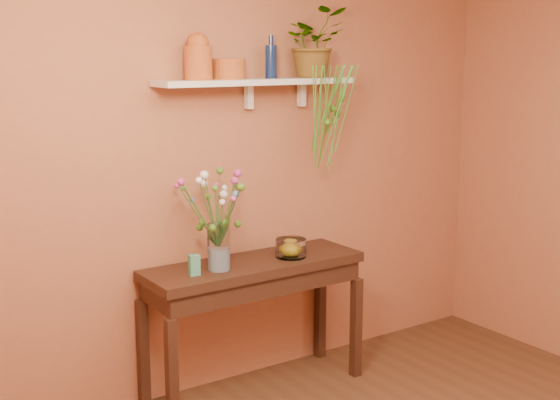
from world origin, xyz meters
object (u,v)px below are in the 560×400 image
object	(u,v)px
sideboard	(254,280)
bouquet	(217,198)
blue_bottle	(271,61)
glass_vase	(219,251)
glass_bowl	(291,249)
terracotta_jug	(198,57)
spider_plant	(314,43)

from	to	relation	value
sideboard	bouquet	xyz separation A→B (m)	(-0.27, -0.04, 0.55)
blue_bottle	glass_vase	distance (m)	1.20
sideboard	glass_vase	bearing A→B (deg)	-170.81
bouquet	glass_bowl	xyz separation A→B (m)	(0.52, -0.01, -0.38)
glass_bowl	terracotta_jug	bearing A→B (deg)	162.89
terracotta_jug	bouquet	bearing A→B (deg)	-83.35
glass_vase	spider_plant	bearing A→B (deg)	11.58
spider_plant	glass_bowl	xyz separation A→B (m)	(-0.29, -0.17, -1.26)
glass_bowl	blue_bottle	bearing A→B (deg)	99.86
blue_bottle	glass_vase	xyz separation A→B (m)	(-0.48, -0.17, -1.09)
spider_plant	blue_bottle	bearing A→B (deg)	179.20
blue_bottle	spider_plant	world-z (taller)	spider_plant
blue_bottle	bouquet	xyz separation A→B (m)	(-0.49, -0.17, -0.77)
terracotta_jug	spider_plant	xyz separation A→B (m)	(0.83, 0.00, 0.09)
terracotta_jug	bouquet	world-z (taller)	terracotta_jug
glass_vase	bouquet	bearing A→B (deg)	149.44
blue_bottle	spider_plant	size ratio (longest dim) A/B	0.60
sideboard	blue_bottle	world-z (taller)	blue_bottle
bouquet	glass_bowl	distance (m)	0.64
bouquet	glass_vase	bearing A→B (deg)	-30.56
bouquet	terracotta_jug	bearing A→B (deg)	96.65
terracotta_jug	blue_bottle	distance (m)	0.51
glass_bowl	bouquet	bearing A→B (deg)	179.05
blue_bottle	glass_vase	world-z (taller)	blue_bottle
terracotta_jug	blue_bottle	bearing A→B (deg)	1.06
sideboard	glass_bowl	bearing A→B (deg)	-11.35
glass_vase	bouquet	distance (m)	0.31
glass_vase	glass_bowl	distance (m)	0.52
terracotta_jug	sideboard	bearing A→B (deg)	-21.64
glass_vase	glass_bowl	world-z (taller)	glass_vase
sideboard	bouquet	size ratio (longest dim) A/B	3.01
sideboard	glass_bowl	xyz separation A→B (m)	(0.24, -0.05, 0.18)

